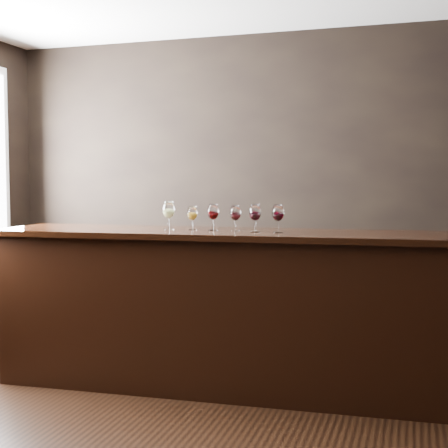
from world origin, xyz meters
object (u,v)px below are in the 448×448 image
(back_bar_shelf, at_px, (276,315))
(glass_red_d, at_px, (278,213))
(glass_white, at_px, (169,210))
(glass_amber, at_px, (192,214))
(glass_red_b, at_px, (235,214))
(glass_red_c, at_px, (255,213))
(bar_counter, at_px, (217,312))
(glass_red_a, at_px, (213,212))

(back_bar_shelf, xyz_separation_m, glass_red_d, (0.19, -0.82, 0.91))
(glass_white, distance_m, glass_amber, 0.18)
(glass_red_b, relative_size, glass_red_c, 0.93)
(glass_white, bearing_deg, glass_red_d, -2.41)
(bar_counter, height_order, glass_red_c, glass_red_c)
(glass_amber, distance_m, glass_red_b, 0.34)
(glass_amber, distance_m, glass_red_c, 0.50)
(glass_red_a, bearing_deg, bar_counter, -32.62)
(glass_red_b, distance_m, glass_red_c, 0.17)
(glass_white, xyz_separation_m, glass_red_d, (0.84, -0.04, -0.01))
(glass_red_a, height_order, glass_red_b, glass_red_a)
(glass_red_a, xyz_separation_m, glass_red_c, (0.33, -0.06, 0.00))
(back_bar_shelf, distance_m, glass_red_c, 1.22)
(glass_amber, xyz_separation_m, glass_red_b, (0.34, -0.02, 0.01))
(bar_counter, distance_m, glass_red_d, 0.87)
(glass_white, height_order, glass_red_b, glass_white)
(glass_red_b, distance_m, glass_red_d, 0.33)
(back_bar_shelf, xyz_separation_m, glass_amber, (-0.48, -0.76, 0.89))
(bar_counter, bearing_deg, glass_amber, 168.33)
(back_bar_shelf, xyz_separation_m, glass_white, (-0.65, -0.79, 0.92))
(glass_amber, distance_m, glass_red_d, 0.67)
(glass_white, bearing_deg, glass_red_a, 4.27)
(back_bar_shelf, relative_size, glass_red_c, 10.74)
(glass_white, distance_m, glass_red_a, 0.34)
(glass_white, relative_size, glass_red_c, 1.05)
(glass_white, relative_size, glass_red_b, 1.13)
(glass_amber, bearing_deg, glass_red_a, -2.24)
(glass_red_b, bearing_deg, glass_amber, 176.99)
(glass_red_a, distance_m, glass_red_d, 0.50)
(bar_counter, relative_size, glass_red_c, 15.86)
(glass_red_a, bearing_deg, glass_amber, 177.76)
(glass_red_a, xyz_separation_m, glass_red_d, (0.50, -0.06, 0.00))
(glass_red_a, bearing_deg, glass_red_b, -3.75)
(glass_red_c, bearing_deg, bar_counter, 173.68)
(glass_white, distance_m, glass_red_c, 0.68)
(glass_red_c, height_order, glass_red_d, same)
(bar_counter, relative_size, glass_red_a, 16.35)
(bar_counter, relative_size, glass_red_b, 16.98)
(glass_amber, xyz_separation_m, glass_red_d, (0.66, -0.07, 0.02))
(glass_amber, relative_size, glass_red_c, 0.87)
(glass_red_a, bearing_deg, glass_red_c, -9.76)
(back_bar_shelf, bearing_deg, glass_white, -129.66)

